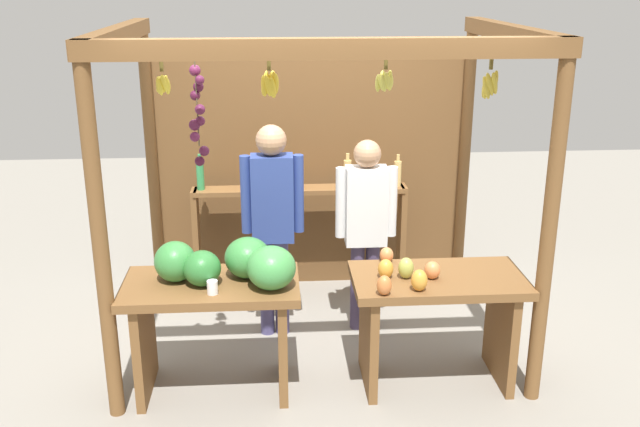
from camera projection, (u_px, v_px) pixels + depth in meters
name	position (u px, v px, depth m)	size (l,w,h in m)	color
ground_plane	(318.00, 332.00, 5.77)	(12.00, 12.00, 0.00)	gray
market_stall	(314.00, 149.00, 5.75)	(2.92, 2.15, 2.41)	brown
fruit_counter_left	(221.00, 290.00, 4.76)	(1.21, 0.66, 1.09)	brown
fruit_counter_right	(434.00, 306.00, 4.91)	(1.18, 0.67, 0.95)	brown
bottle_shelf_unit	(299.00, 213.00, 6.24)	(1.87, 0.22, 1.31)	brown
vendor_man	(273.00, 211.00, 5.45)	(0.48, 0.23, 1.70)	#4F4A7D
vendor_woman	(366.00, 219.00, 5.57)	(0.48, 0.21, 1.57)	#433755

